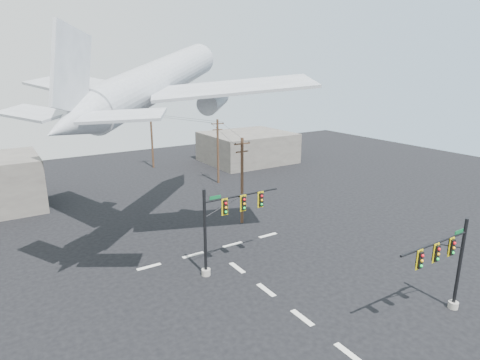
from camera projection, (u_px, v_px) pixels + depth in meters
ground at (302, 318)px, 26.01m from camera, size 120.00×120.00×0.00m
lane_markings at (256, 282)px, 30.35m from camera, size 14.00×21.20×0.01m
signal_mast_near at (447, 265)px, 25.20m from camera, size 6.76×0.71×6.44m
signal_mast_far at (225, 224)px, 31.15m from camera, size 7.05×0.77×7.01m
utility_pole_a at (242, 179)px, 40.85m from camera, size 1.80×0.30×8.99m
utility_pole_b at (218, 150)px, 55.55m from camera, size 1.81×0.43×8.97m
utility_pole_c at (152, 137)px, 64.29m from camera, size 1.93×0.32×9.45m
power_lines at (203, 125)px, 52.84m from camera, size 7.01×28.32×0.24m
airliner at (159, 80)px, 35.33m from camera, size 25.07×24.07×8.58m
building_right at (247, 147)px, 69.24m from camera, size 14.00×12.00×5.00m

